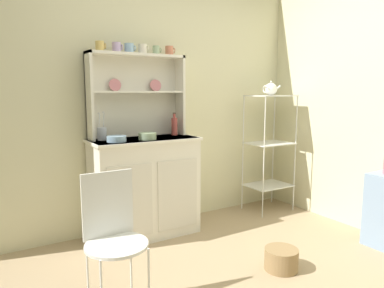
# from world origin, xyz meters

# --- Properties ---
(wall_back) EXTENTS (3.84, 0.05, 2.50)m
(wall_back) POSITION_xyz_m (0.00, 1.62, 1.25)
(wall_back) COLOR beige
(wall_back) RESTS_ON ground
(hutch_cabinet) EXTENTS (0.96, 0.45, 0.90)m
(hutch_cabinet) POSITION_xyz_m (-0.22, 1.37, 0.46)
(hutch_cabinet) COLOR white
(hutch_cabinet) RESTS_ON ground
(hutch_shelf_unit) EXTENTS (0.90, 0.18, 0.75)m
(hutch_shelf_unit) POSITION_xyz_m (-0.22, 1.53, 1.33)
(hutch_shelf_unit) COLOR silver
(hutch_shelf_unit) RESTS_ON hutch_cabinet
(bakers_rack) EXTENTS (0.48, 0.36, 1.27)m
(bakers_rack) POSITION_xyz_m (1.24, 1.31, 0.78)
(bakers_rack) COLOR silver
(bakers_rack) RESTS_ON ground
(wire_chair) EXTENTS (0.36, 0.36, 0.85)m
(wire_chair) POSITION_xyz_m (-0.85, 0.38, 0.52)
(wire_chair) COLOR white
(wire_chair) RESTS_ON ground
(floor_basket) EXTENTS (0.25, 0.25, 0.16)m
(floor_basket) POSITION_xyz_m (0.38, 0.24, 0.08)
(floor_basket) COLOR #93754C
(floor_basket) RESTS_ON ground
(cup_gold_0) EXTENTS (0.09, 0.07, 0.08)m
(cup_gold_0) POSITION_xyz_m (-0.55, 1.49, 1.69)
(cup_gold_0) COLOR #DBB760
(cup_gold_0) RESTS_ON hutch_shelf_unit
(cup_lilac_1) EXTENTS (0.09, 0.07, 0.08)m
(cup_lilac_1) POSITION_xyz_m (-0.40, 1.49, 1.69)
(cup_lilac_1) COLOR #B79ECC
(cup_lilac_1) RESTS_ON hutch_shelf_unit
(cup_sky_2) EXTENTS (0.10, 0.08, 0.08)m
(cup_sky_2) POSITION_xyz_m (-0.29, 1.49, 1.69)
(cup_sky_2) COLOR #8EB2D1
(cup_sky_2) RESTS_ON hutch_shelf_unit
(cup_cream_3) EXTENTS (0.09, 0.08, 0.08)m
(cup_cream_3) POSITION_xyz_m (-0.16, 1.49, 1.69)
(cup_cream_3) COLOR silver
(cup_cream_3) RESTS_ON hutch_shelf_unit
(cup_sage_4) EXTENTS (0.08, 0.07, 0.08)m
(cup_sage_4) POSITION_xyz_m (-0.02, 1.49, 1.69)
(cup_sage_4) COLOR #9EB78E
(cup_sage_4) RESTS_ON hutch_shelf_unit
(cup_terracotta_5) EXTENTS (0.09, 0.08, 0.08)m
(cup_terracotta_5) POSITION_xyz_m (0.11, 1.49, 1.69)
(cup_terracotta_5) COLOR #C67556
(cup_terracotta_5) RESTS_ON hutch_shelf_unit
(bowl_mixing_large) EXTENTS (0.16, 0.16, 0.05)m
(bowl_mixing_large) POSITION_xyz_m (-0.50, 1.29, 0.92)
(bowl_mixing_large) COLOR #8EB2D1
(bowl_mixing_large) RESTS_ON hutch_cabinet
(bowl_floral_medium) EXTENTS (0.16, 0.16, 0.06)m
(bowl_floral_medium) POSITION_xyz_m (-0.22, 1.29, 0.93)
(bowl_floral_medium) COLOR #9EB78E
(bowl_floral_medium) RESTS_ON hutch_cabinet
(jam_bottle) EXTENTS (0.06, 0.06, 0.22)m
(jam_bottle) POSITION_xyz_m (0.14, 1.45, 0.99)
(jam_bottle) COLOR #B74C47
(jam_bottle) RESTS_ON hutch_cabinet
(utensil_jar) EXTENTS (0.08, 0.08, 0.24)m
(utensil_jar) POSITION_xyz_m (-0.57, 1.45, 0.96)
(utensil_jar) COLOR #B2B7C6
(utensil_jar) RESTS_ON hutch_cabinet
(porcelain_teapot) EXTENTS (0.22, 0.13, 0.15)m
(porcelain_teapot) POSITION_xyz_m (1.24, 1.31, 1.34)
(porcelain_teapot) COLOR white
(porcelain_teapot) RESTS_ON bakers_rack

